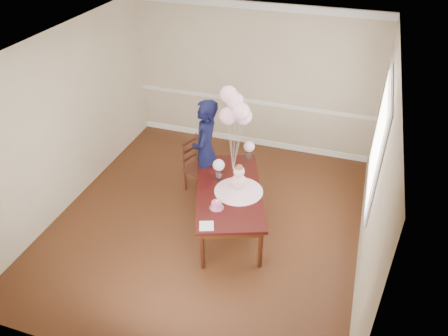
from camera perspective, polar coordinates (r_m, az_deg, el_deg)
floor at (r=6.76m, az=-2.25°, el=-7.01°), size 4.50×5.00×0.00m
ceiling at (r=5.39m, az=-2.90°, el=15.22°), size 4.50×5.00×0.02m
wall_back at (r=8.10m, az=3.71°, el=11.57°), size 4.50×0.02×2.70m
wall_front at (r=4.24m, az=-14.66°, el=-14.13°), size 4.50×0.02×2.70m
wall_left at (r=6.99m, az=-20.21°, el=5.63°), size 0.02×5.00×2.70m
wall_right at (r=5.68m, az=19.27°, el=-0.97°), size 0.02×5.00×2.70m
chair_rail_trim at (r=8.27m, az=3.58°, el=8.66°), size 4.50×0.02×0.07m
crown_molding at (r=7.69m, az=4.06°, el=20.39°), size 4.50×0.02×0.12m
baseboard_trim at (r=8.66m, az=3.39°, el=3.63°), size 4.50×0.02×0.12m
window_frame at (r=6.01m, az=19.57°, el=3.24°), size 0.02×1.66×1.56m
window_blinds at (r=6.01m, az=19.41°, el=3.27°), size 0.01×1.50×1.40m
dining_table_top at (r=6.26m, az=0.63°, el=-2.96°), size 1.49×2.03×0.05m
table_apron at (r=6.31m, az=0.62°, el=-3.46°), size 1.37×1.92×0.09m
table_leg_fl at (r=5.85m, az=-2.86°, el=-10.71°), size 0.08×0.08×0.64m
table_leg_fr at (r=5.88m, az=4.78°, el=-10.50°), size 0.08×0.08×0.64m
table_leg_bl at (r=7.14m, az=-2.76°, el=-1.17°), size 0.08×0.08×0.64m
table_leg_br at (r=7.17m, az=3.39°, el=-1.04°), size 0.08×0.08×0.64m
baby_skirt at (r=6.19m, az=1.92°, el=-2.68°), size 0.89×0.89×0.09m
baby_torso at (r=6.12m, az=1.94°, el=-1.79°), size 0.22×0.22×0.22m
baby_head at (r=6.02m, az=1.97°, el=-0.45°), size 0.16×0.16×0.16m
baby_hair at (r=5.99m, az=1.98°, el=-0.02°), size 0.11×0.11×0.11m
cake_platter at (r=5.92m, az=-0.97°, el=-5.19°), size 0.26×0.26×0.01m
birthday_cake at (r=5.89m, az=-0.98°, el=-4.82°), size 0.18×0.18×0.09m
cake_flower_a at (r=5.85m, az=-0.98°, el=-4.37°), size 0.03×0.03×0.03m
cake_flower_b at (r=5.87m, az=-0.72°, el=-4.25°), size 0.03×0.03×0.03m
rose_vase_near at (r=6.43m, az=-0.70°, el=-0.83°), size 0.12×0.12×0.15m
roses_near at (r=6.33m, az=-0.71°, el=0.39°), size 0.17×0.17×0.17m
rose_vase_far at (r=6.87m, az=3.25°, el=1.64°), size 0.12×0.12×0.15m
roses_far at (r=6.78m, az=3.30°, el=2.82°), size 0.17×0.17×0.17m
napkin at (r=5.64m, az=-2.30°, el=-7.56°), size 0.23×0.23×0.01m
balloon_weight at (r=6.66m, az=1.23°, el=-0.12°), size 0.05×0.05×0.02m
balloon_a at (r=6.19m, az=0.48°, el=6.82°), size 0.26×0.26×0.26m
balloon_b at (r=6.12m, az=2.23°, el=7.40°), size 0.26×0.26×0.26m
balloon_c at (r=6.20m, az=1.48°, el=8.72°), size 0.26×0.26×0.26m
balloon_d at (r=6.17m, az=0.62°, el=9.55°), size 0.26×0.26×0.26m
balloon_e at (r=6.29m, az=2.55°, el=6.78°), size 0.26×0.26×0.26m
balloon_ribbon_a at (r=6.45m, az=0.86°, el=2.70°), size 0.08×0.03×0.76m
balloon_ribbon_b at (r=6.41m, az=1.69°, el=2.95°), size 0.10×0.02×0.85m
balloon_ribbon_c at (r=6.44m, az=1.34°, el=3.61°), size 0.02×0.09×0.95m
balloon_ribbon_d at (r=6.43m, az=0.93°, el=4.00°), size 0.10×0.07×1.04m
balloon_ribbon_e at (r=6.50m, az=1.86°, el=2.71°), size 0.10×0.11×0.71m
dining_chair_seat at (r=7.19m, az=-3.30°, el=-0.06°), size 0.52×0.52×0.05m
chair_leg_fl at (r=7.31m, az=-5.06°, el=-1.57°), size 0.05×0.05×0.39m
chair_leg_fr at (r=7.12m, az=-3.12°, el=-2.53°), size 0.05×0.05×0.39m
chair_leg_bl at (r=7.50m, az=-3.36°, el=-0.43°), size 0.05×0.05×0.39m
chair_leg_br at (r=7.32m, az=-1.43°, el=-1.34°), size 0.05×0.05×0.39m
chair_back_post_l at (r=7.05m, az=-5.36°, el=1.65°), size 0.05×0.05×0.51m
chair_back_post_r at (r=7.25m, az=-3.59°, el=2.74°), size 0.05×0.05×0.51m
chair_slat_low at (r=7.21m, az=-4.43°, el=1.46°), size 0.15×0.35×0.05m
chair_slat_mid at (r=7.13m, az=-4.48°, el=2.45°), size 0.15×0.35×0.05m
chair_slat_top at (r=7.06m, az=-4.53°, el=3.46°), size 0.15×0.35×0.05m
woman at (r=6.78m, az=-2.43°, el=2.21°), size 0.51×0.69×1.72m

